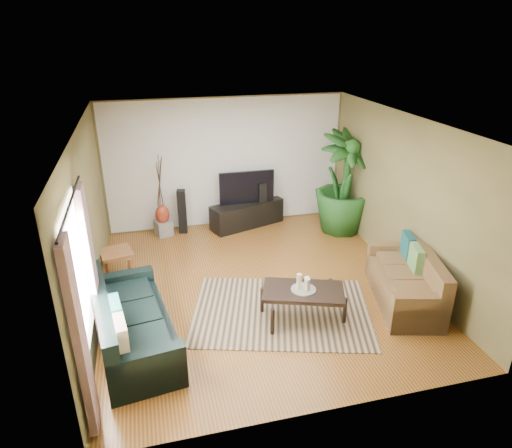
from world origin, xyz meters
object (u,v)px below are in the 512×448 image
object	(u,v)px
sofa_left	(133,318)
sofa_right	(405,277)
speaker_left	(182,211)
side_table	(118,265)
vase	(162,215)
coffee_table	(303,304)
pedestal	(164,228)
speaker_right	(261,204)
television	(247,187)
tv_stand	(247,214)
potted_plant	(344,183)

from	to	relation	value
sofa_left	sofa_right	bearing A→B (deg)	-97.37
speaker_left	side_table	xyz separation A→B (m)	(-1.26, -1.68, -0.19)
vase	sofa_left	bearing A→B (deg)	-99.75
coffee_table	pedestal	distance (m)	3.89
speaker_right	vase	size ratio (longest dim) A/B	2.38
television	sofa_left	bearing A→B (deg)	-123.89
pedestal	side_table	distance (m)	1.85
coffee_table	speaker_right	bearing A→B (deg)	104.57
coffee_table	speaker_right	size ratio (longest dim) A/B	1.24
sofa_left	speaker_right	bearing A→B (deg)	-45.78
speaker_right	vase	world-z (taller)	speaker_right
speaker_right	side_table	size ratio (longest dim) A/B	1.77
tv_stand	vase	world-z (taller)	vase
sofa_left	vase	xyz separation A→B (m)	(0.60, 3.49, 0.03)
coffee_table	pedestal	xyz separation A→B (m)	(-1.79, 3.45, -0.08)
coffee_table	vase	distance (m)	3.90
television	tv_stand	bearing A→B (deg)	0.00
sofa_right	speaker_right	world-z (taller)	speaker_right
television	vase	distance (m)	1.82
tv_stand	television	xyz separation A→B (m)	(0.00, 0.00, 0.61)
television	vase	size ratio (longest dim) A/B	2.93
coffee_table	tv_stand	xyz separation A→B (m)	(-0.02, 3.50, 0.03)
tv_stand	speaker_left	distance (m)	1.38
sofa_left	sofa_right	distance (m)	4.06
tv_stand	pedestal	distance (m)	1.78
coffee_table	television	distance (m)	3.55
television	potted_plant	world-z (taller)	potted_plant
speaker_right	side_table	world-z (taller)	speaker_right
sofa_right	potted_plant	xyz separation A→B (m)	(0.18, 2.75, 0.62)
pedestal	side_table	size ratio (longest dim) A/B	0.58
speaker_left	vase	xyz separation A→B (m)	(-0.40, -0.04, -0.01)
television	side_table	distance (m)	3.18
sofa_left	speaker_left	distance (m)	3.67
side_table	vase	bearing A→B (deg)	62.23
sofa_left	pedestal	size ratio (longest dim) A/B	6.81
potted_plant	vase	distance (m)	3.75
sofa_right	vase	xyz separation A→B (m)	(-3.46, 3.41, 0.03)
vase	pedestal	bearing A→B (deg)	0.00
television	speaker_right	xyz separation A→B (m)	(0.32, 0.00, -0.40)
sofa_left	sofa_right	xyz separation A→B (m)	(4.06, 0.08, 0.00)
speaker_right	pedestal	bearing A→B (deg)	173.41
sofa_right	coffee_table	distance (m)	1.68
sofa_right	speaker_left	xyz separation A→B (m)	(-3.06, 3.46, 0.04)
coffee_table	side_table	distance (m)	3.22
tv_stand	sofa_left	bearing A→B (deg)	-142.75
potted_plant	pedestal	xyz separation A→B (m)	(-3.64, 0.66, -0.89)
coffee_table	side_table	bearing A→B (deg)	165.05
sofa_right	side_table	world-z (taller)	sofa_right
speaker_right	sofa_left	bearing A→B (deg)	-135.15
speaker_right	vase	distance (m)	2.10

